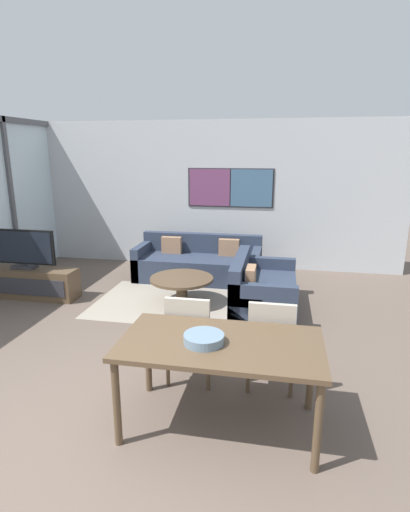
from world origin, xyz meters
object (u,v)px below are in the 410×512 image
object	(u,v)px
television	(23,249)
fruit_bowl	(204,338)
sofa_side	(259,292)
dining_chair_centre	(271,339)
sofa_main	(199,264)
dining_table	(221,351)
dining_chair_left	(190,333)
tv_console	(27,282)
coffee_table	(182,284)

from	to	relation	value
television	fruit_bowl	bearing A→B (deg)	-36.99
sofa_side	dining_chair_centre	size ratio (longest dim) A/B	1.62
sofa_main	dining_chair_centre	distance (m)	3.54
dining_table	dining_chair_left	bearing A→B (deg)	122.69
tv_console	sofa_main	xyz separation A→B (m)	(2.46, 1.44, 0.03)
dining_chair_centre	sofa_side	bearing A→B (deg)	96.34
sofa_side	dining_chair_left	xyz separation A→B (m)	(-0.55, -2.02, 0.25)
television	fruit_bowl	distance (m)	4.16
coffee_table	dining_chair_centre	world-z (taller)	dining_chair_centre
tv_console	dining_chair_left	distance (m)	3.58
sofa_side	dining_table	distance (m)	2.66
dining_chair_left	tv_console	bearing A→B (deg)	148.89
sofa_side	coffee_table	world-z (taller)	sofa_side
dining_chair_left	fruit_bowl	xyz separation A→B (m)	(0.26, -0.65, 0.29)
dining_chair_centre	dining_table	bearing A→B (deg)	-121.63
fruit_bowl	television	bearing A→B (deg)	143.01
coffee_table	dining_table	size ratio (longest dim) A/B	0.59
tv_console	television	size ratio (longest dim) A/B	1.55
television	dining_table	bearing A→B (deg)	-35.41
coffee_table	sofa_side	bearing A→B (deg)	0.07
sofa_main	coffee_table	distance (m)	1.26
tv_console	coffee_table	distance (m)	2.47
dining_chair_centre	fruit_bowl	distance (m)	0.90
coffee_table	dining_table	distance (m)	2.83
dining_table	coffee_table	bearing A→B (deg)	110.58
dining_chair_left	sofa_side	bearing A→B (deg)	74.72
dining_chair_centre	dining_chair_left	bearing A→B (deg)	-178.13
sofa_main	dining_chair_left	xyz separation A→B (m)	(0.60, -3.28, 0.25)
sofa_side	fruit_bowl	bearing A→B (deg)	173.79
television	sofa_main	xyz separation A→B (m)	(2.46, 1.44, -0.50)
dining_table	dining_chair_centre	world-z (taller)	dining_chair_centre
coffee_table	fruit_bowl	distance (m)	2.85
television	coffee_table	bearing A→B (deg)	4.01
sofa_main	dining_chair_left	world-z (taller)	dining_chair_left
sofa_main	dining_table	distance (m)	4.03
dining_table	dining_chair_left	xyz separation A→B (m)	(-0.39, 0.60, -0.17)
television	coffee_table	distance (m)	2.51
television	sofa_side	bearing A→B (deg)	2.76
dining_table	fruit_bowl	bearing A→B (deg)	-157.97
dining_chair_left	dining_table	bearing A→B (deg)	-57.31
dining_table	fruit_bowl	world-z (taller)	fruit_bowl
tv_console	dining_chair_centre	world-z (taller)	dining_chair_centre
sofa_main	coffee_table	xyz separation A→B (m)	(0.00, -1.26, 0.04)
dining_chair_left	dining_chair_centre	bearing A→B (deg)	1.87
television	dining_chair_left	size ratio (longest dim) A/B	1.16
dining_chair_centre	coffee_table	bearing A→B (deg)	124.52
tv_console	dining_chair_centre	xyz separation A→B (m)	(3.83, -1.82, 0.28)
dining_table	fruit_bowl	distance (m)	0.18
dining_table	fruit_bowl	xyz separation A→B (m)	(-0.13, -0.05, 0.12)
tv_console	coffee_table	xyz separation A→B (m)	(2.46, 0.17, 0.07)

